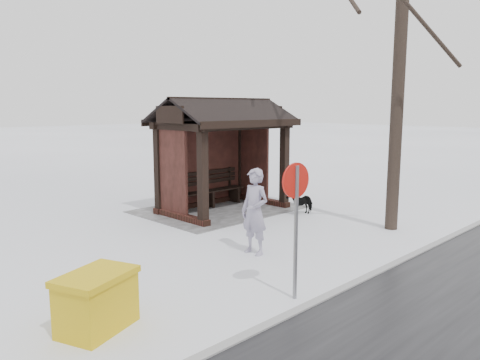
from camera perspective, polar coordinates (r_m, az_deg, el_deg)
name	(u,v)px	position (r m, az deg, el deg)	size (l,w,h in m)	color
ground	(224,211)	(12.99, -1.98, -3.74)	(120.00, 120.00, 0.00)	white
kerb	(415,254)	(9.81, 20.57, -8.49)	(120.00, 0.15, 0.06)	gray
trampled_patch	(219,209)	(13.14, -2.57, -3.57)	(4.20, 3.20, 0.02)	#95959A
bus_shelter	(220,132)	(12.81, -2.51, 5.86)	(3.60, 2.40, 3.09)	#371C14
pedestrian	(255,212)	(9.07, 1.81, -3.87)	(0.61, 0.40, 1.68)	#958FA7
dog	(300,202)	(12.63, 7.37, -2.71)	(0.34, 0.75, 0.64)	black
grit_bin	(97,301)	(6.45, -17.07, -13.93)	(1.17, 0.99, 0.76)	gold
road_sign	(296,200)	(6.86, 6.78, -2.43)	(0.53, 0.10, 2.06)	slate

